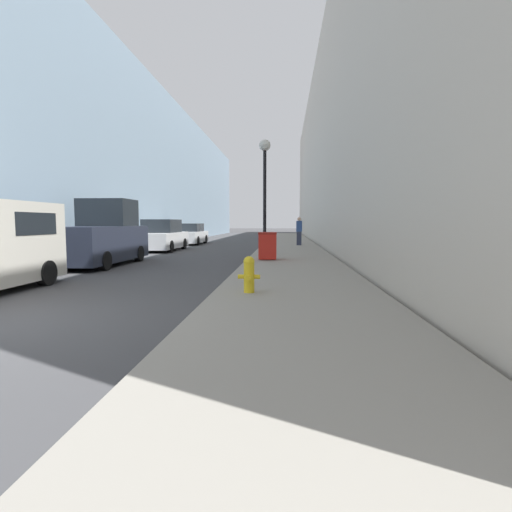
% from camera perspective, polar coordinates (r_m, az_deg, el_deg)
% --- Properties ---
extents(sidewalk_right, '(3.58, 60.00, 0.15)m').
position_cam_1_polar(sidewalk_right, '(23.73, 4.87, 1.14)').
color(sidewalk_right, gray).
rests_on(sidewalk_right, ground).
extents(building_left_glass, '(12.00, 60.00, 11.10)m').
position_cam_1_polar(building_left_glass, '(35.13, -20.89, 10.98)').
color(building_left_glass, '#849EB2').
rests_on(building_left_glass, ground).
extents(building_right_stone, '(12.00, 60.00, 13.74)m').
position_cam_1_polar(building_right_stone, '(33.14, 18.98, 13.73)').
color(building_right_stone, beige).
rests_on(building_right_stone, ground).
extents(fire_hydrant, '(0.46, 0.34, 0.75)m').
position_cam_1_polar(fire_hydrant, '(8.24, -1.00, -2.51)').
color(fire_hydrant, yellow).
rests_on(fire_hydrant, sidewalk_right).
extents(trash_bin, '(0.70, 0.69, 1.07)m').
position_cam_1_polar(trash_bin, '(15.48, 1.68, 1.50)').
color(trash_bin, red).
rests_on(trash_bin, sidewalk_right).
extents(lamppost, '(0.51, 0.51, 5.13)m').
position_cam_1_polar(lamppost, '(18.22, 1.26, 11.31)').
color(lamppost, black).
rests_on(lamppost, sidewalk_right).
extents(pickup_truck, '(2.12, 5.03, 2.50)m').
position_cam_1_polar(pickup_truck, '(16.13, -21.34, 2.45)').
color(pickup_truck, '#232838').
rests_on(pickup_truck, ground).
extents(parked_sedan_near, '(1.95, 4.66, 1.76)m').
position_cam_1_polar(parked_sedan_near, '(23.19, -13.25, 2.73)').
color(parked_sedan_near, silver).
rests_on(parked_sedan_near, ground).
extents(parked_sedan_far, '(1.95, 4.68, 1.52)m').
position_cam_1_polar(parked_sedan_far, '(29.47, -9.47, 3.03)').
color(parked_sedan_far, silver).
rests_on(parked_sedan_far, ground).
extents(pedestrian_on_sidewalk, '(0.36, 0.23, 1.77)m').
position_cam_1_polar(pedestrian_on_sidewalk, '(25.40, 6.18, 3.55)').
color(pedestrian_on_sidewalk, '#2D3347').
rests_on(pedestrian_on_sidewalk, sidewalk_right).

